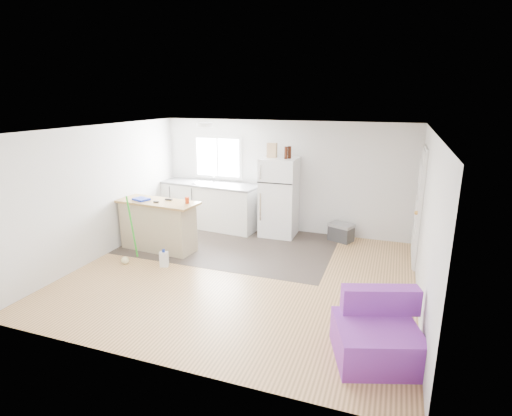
{
  "coord_description": "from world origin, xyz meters",
  "views": [
    {
      "loc": [
        2.29,
        -5.72,
        2.88
      ],
      "look_at": [
        0.01,
        0.7,
        0.97
      ],
      "focal_mm": 28.0,
      "sensor_mm": 36.0,
      "label": 1
    }
  ],
  "objects": [
    {
      "name": "purple_seat",
      "position": [
        2.25,
        -1.52,
        0.27
      ],
      "size": [
        1.12,
        1.1,
        0.74
      ],
      "rotation": [
        0.0,
        0.0,
        0.32
      ],
      "color": "purple",
      "rests_on": "floor"
    },
    {
      "name": "bottle_right",
      "position": [
        0.22,
        2.12,
        1.79
      ],
      "size": [
        0.08,
        0.08,
        0.25
      ],
      "primitive_type": "cylinder",
      "rotation": [
        0.0,
        0.0,
        0.22
      ],
      "color": "#341409",
      "rests_on": "refrigerator"
    },
    {
      "name": "ceiling_fixture",
      "position": [
        -1.2,
        1.2,
        2.36
      ],
      "size": [
        0.3,
        0.3,
        0.07
      ],
      "primitive_type": "cylinder",
      "color": "white",
      "rests_on": "ceiling"
    },
    {
      "name": "room",
      "position": [
        0.0,
        0.0,
        1.2
      ],
      "size": [
        5.51,
        5.01,
        2.41
      ],
      "color": "olive",
      "rests_on": "ground"
    },
    {
      "name": "cleaner_jug",
      "position": [
        -1.4,
        -0.16,
        0.14
      ],
      "size": [
        0.17,
        0.15,
        0.32
      ],
      "rotation": [
        0.0,
        0.0,
        0.35
      ],
      "color": "silver",
      "rests_on": "floor"
    },
    {
      "name": "vinyl_zone",
      "position": [
        -0.73,
        1.25,
        0.0
      ],
      "size": [
        4.05,
        2.5,
        0.0
      ],
      "primitive_type": "cube",
      "color": "#372E29",
      "rests_on": "floor"
    },
    {
      "name": "interior_door",
      "position": [
        2.72,
        1.55,
        1.02
      ],
      "size": [
        0.11,
        0.92,
        2.1
      ],
      "color": "white",
      "rests_on": "right_wall"
    },
    {
      "name": "bottle_left",
      "position": [
        0.17,
        2.04,
        1.79
      ],
      "size": [
        0.07,
        0.07,
        0.25
      ],
      "primitive_type": "cylinder",
      "rotation": [
        0.0,
        0.0,
        0.01
      ],
      "color": "#341409",
      "rests_on": "refrigerator"
    },
    {
      "name": "cooler",
      "position": [
        1.33,
        2.2,
        0.19
      ],
      "size": [
        0.57,
        0.48,
        0.37
      ],
      "rotation": [
        0.0,
        0.0,
        -0.39
      ],
      "color": "#313134",
      "rests_on": "floor"
    },
    {
      "name": "tool_b",
      "position": [
        -1.88,
        0.43,
        0.99
      ],
      "size": [
        0.1,
        0.05,
        0.03
      ],
      "primitive_type": "cube",
      "rotation": [
        0.0,
        0.0,
        0.06
      ],
      "color": "black",
      "rests_on": "peninsula"
    },
    {
      "name": "blue_tray",
      "position": [
        -2.25,
        0.49,
        0.99
      ],
      "size": [
        0.36,
        0.31,
        0.04
      ],
      "primitive_type": "cube",
      "rotation": [
        0.0,
        0.0,
        -0.33
      ],
      "color": "#142DBE",
      "rests_on": "peninsula"
    },
    {
      "name": "peninsula",
      "position": [
        -1.94,
        0.53,
        0.49
      ],
      "size": [
        1.63,
        0.73,
        0.97
      ],
      "rotation": [
        0.0,
        0.0,
        -0.08
      ],
      "color": "#BDB089",
      "rests_on": "floor"
    },
    {
      "name": "red_cup",
      "position": [
        -1.3,
        0.57,
        1.03
      ],
      "size": [
        0.1,
        0.1,
        0.12
      ],
      "primitive_type": "cylinder",
      "rotation": [
        0.0,
        0.0,
        -0.22
      ],
      "color": "#BE310B",
      "rests_on": "peninsula"
    },
    {
      "name": "window",
      "position": [
        -1.55,
        2.49,
        1.55
      ],
      "size": [
        1.18,
        0.06,
        0.98
      ],
      "color": "white",
      "rests_on": "back_wall"
    },
    {
      "name": "tool_a",
      "position": [
        -1.75,
        0.66,
        0.99
      ],
      "size": [
        0.14,
        0.05,
        0.03
      ],
      "primitive_type": "cube",
      "rotation": [
        0.0,
        0.0,
        0.03
      ],
      "color": "black",
      "rests_on": "peninsula"
    },
    {
      "name": "refrigerator",
      "position": [
        0.01,
        2.14,
        0.83
      ],
      "size": [
        0.74,
        0.71,
        1.67
      ],
      "rotation": [
        0.0,
        0.0,
        0.01
      ],
      "color": "white",
      "rests_on": "floor"
    },
    {
      "name": "cardboard_box",
      "position": [
        -0.15,
        2.11,
        1.82
      ],
      "size": [
        0.2,
        0.1,
        0.3
      ],
      "primitive_type": "cube",
      "rotation": [
        0.0,
        0.0,
        -0.01
      ],
      "color": "tan",
      "rests_on": "refrigerator"
    },
    {
      "name": "mop",
      "position": [
        -2.09,
        -0.25,
        0.23
      ],
      "size": [
        0.26,
        0.35,
        1.27
      ],
      "rotation": [
        0.0,
        0.0,
        0.33
      ],
      "color": "green",
      "rests_on": "floor"
    },
    {
      "name": "kitchen_cabinets",
      "position": [
        -1.62,
        2.15,
        0.52
      ],
      "size": [
        2.33,
        0.94,
        1.31
      ],
      "rotation": [
        0.0,
        0.0,
        -0.1
      ],
      "color": "white",
      "rests_on": "floor"
    }
  ]
}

